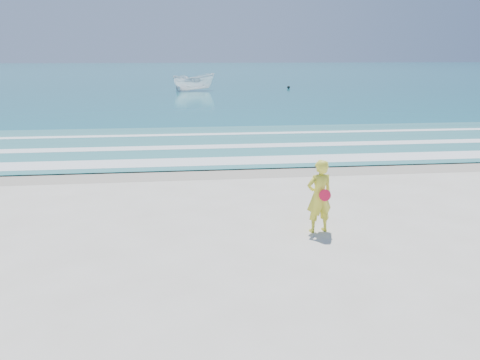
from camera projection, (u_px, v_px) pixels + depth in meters
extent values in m
plane|color=silver|center=(247.00, 298.00, 7.99)|extent=(400.00, 400.00, 0.00)
cube|color=#B2A893|center=(214.00, 171.00, 16.61)|extent=(400.00, 2.40, 0.00)
cube|color=#19727F|center=(188.00, 71.00, 108.63)|extent=(400.00, 190.00, 0.04)
cube|color=#59B7AD|center=(207.00, 144.00, 21.39)|extent=(400.00, 10.00, 0.01)
cube|color=white|center=(212.00, 161.00, 17.85)|extent=(400.00, 1.40, 0.01)
cube|color=white|center=(208.00, 147.00, 20.63)|extent=(400.00, 0.90, 0.01)
cube|color=white|center=(205.00, 134.00, 23.79)|extent=(400.00, 0.60, 0.01)
imported|color=white|center=(194.00, 82.00, 51.19)|extent=(5.18, 3.34, 1.87)
sphere|color=black|center=(289.00, 87.00, 54.48)|extent=(0.34, 0.34, 0.34)
imported|color=yellow|center=(319.00, 196.00, 10.75)|extent=(0.70, 0.53, 1.72)
cylinder|color=#FF163E|center=(325.00, 195.00, 10.57)|extent=(0.27, 0.08, 0.27)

